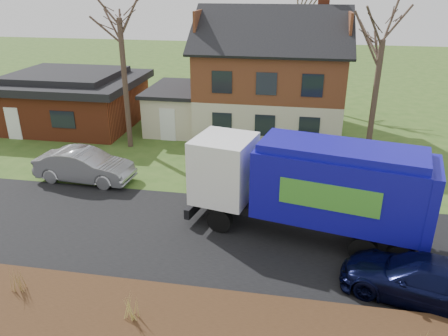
# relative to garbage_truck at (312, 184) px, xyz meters

# --- Properties ---
(ground) EXTENTS (120.00, 120.00, 0.00)m
(ground) POSITION_rel_garbage_truck_xyz_m (-4.64, -0.73, -2.29)
(ground) COLOR #32521B
(ground) RESTS_ON ground
(road) EXTENTS (80.00, 7.00, 0.02)m
(road) POSITION_rel_garbage_truck_xyz_m (-4.64, -0.73, -2.28)
(road) COLOR black
(road) RESTS_ON ground
(mulch_verge) EXTENTS (80.00, 3.50, 0.30)m
(mulch_verge) POSITION_rel_garbage_truck_xyz_m (-4.64, -6.03, -2.14)
(mulch_verge) COLOR #311E10
(mulch_verge) RESTS_ON ground
(main_house) EXTENTS (12.95, 8.95, 9.26)m
(main_house) POSITION_rel_garbage_truck_xyz_m (-3.15, 13.18, 1.73)
(main_house) COLOR beige
(main_house) RESTS_ON ground
(ranch_house) EXTENTS (9.80, 8.20, 3.70)m
(ranch_house) POSITION_rel_garbage_truck_xyz_m (-16.64, 12.27, -0.48)
(ranch_house) COLOR brown
(ranch_house) RESTS_ON ground
(garbage_truck) EXTENTS (9.60, 4.37, 3.98)m
(garbage_truck) POSITION_rel_garbage_truck_xyz_m (0.00, 0.00, 0.00)
(garbage_truck) COLOR black
(garbage_truck) RESTS_ON ground
(silver_sedan) EXTENTS (5.10, 2.08, 1.64)m
(silver_sedan) POSITION_rel_garbage_truck_xyz_m (-11.21, 3.35, -1.47)
(silver_sedan) COLOR #999CA0
(silver_sedan) RESTS_ON ground
(navy_wagon) EXTENTS (5.53, 3.54, 1.49)m
(navy_wagon) POSITION_rel_garbage_truck_xyz_m (3.59, -3.27, -1.55)
(navy_wagon) COLOR black
(navy_wagon) RESTS_ON ground
(tree_front_east) EXTENTS (3.46, 3.46, 9.60)m
(tree_front_east) POSITION_rel_garbage_truck_xyz_m (3.22, 8.27, 5.51)
(tree_front_east) COLOR #46352A
(tree_front_east) RESTS_ON ground
(grass_clump_west) EXTENTS (0.33, 0.28, 0.88)m
(grass_clump_west) POSITION_rel_garbage_truck_xyz_m (-9.13, -5.48, -1.55)
(grass_clump_west) COLOR #A07E46
(grass_clump_west) RESTS_ON mulch_verge
(grass_clump_mid) EXTENTS (0.32, 0.27, 0.91)m
(grass_clump_mid) POSITION_rel_garbage_truck_xyz_m (-5.14, -6.06, -1.54)
(grass_clump_mid) COLOR tan
(grass_clump_mid) RESTS_ON mulch_verge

